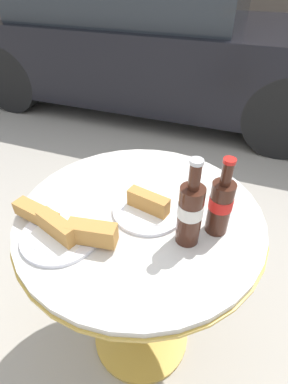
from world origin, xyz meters
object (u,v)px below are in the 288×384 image
object	(u,v)px
bistro_table	(140,253)
lunch_plate_far	(62,229)
lunch_plate_near	(149,207)
parked_car	(151,42)
cola_bottle_right	(220,205)
cola_bottle_left	(190,212)

from	to	relation	value
bistro_table	lunch_plate_far	world-z (taller)	lunch_plate_far
lunch_plate_near	parked_car	xyz separation A→B (m)	(-0.92, 2.67, -0.14)
lunch_plate_near	lunch_plate_far	size ratio (longest dim) A/B	0.65
cola_bottle_right	parked_car	bearing A→B (deg)	112.76
cola_bottle_left	bistro_table	bearing A→B (deg)	159.90
lunch_plate_far	cola_bottle_right	bearing A→B (deg)	23.71
cola_bottle_right	parked_car	distance (m)	2.91
parked_car	bistro_table	bearing A→B (deg)	-71.58
cola_bottle_right	lunch_plate_far	bearing A→B (deg)	-156.29
parked_car	lunch_plate_far	bearing A→B (deg)	-75.63
lunch_plate_near	lunch_plate_far	xyz separation A→B (m)	(-0.19, -0.18, 0.01)
lunch_plate_near	bistro_table	bearing A→B (deg)	-153.34
lunch_plate_far	bistro_table	bearing A→B (deg)	45.31
cola_bottle_left	lunch_plate_far	xyz separation A→B (m)	(-0.32, -0.11, -0.08)
bistro_table	cola_bottle_right	size ratio (longest dim) A/B	3.28
cola_bottle_left	cola_bottle_right	distance (m)	0.09
bistro_table	cola_bottle_left	world-z (taller)	cola_bottle_left
lunch_plate_near	parked_car	size ratio (longest dim) A/B	0.05
bistro_table	cola_bottle_left	xyz separation A→B (m)	(0.16, -0.06, 0.29)
cola_bottle_right	lunch_plate_near	size ratio (longest dim) A/B	1.07
cola_bottle_left	lunch_plate_near	distance (m)	0.18
cola_bottle_right	lunch_plate_far	xyz separation A→B (m)	(-0.39, -0.17, -0.07)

